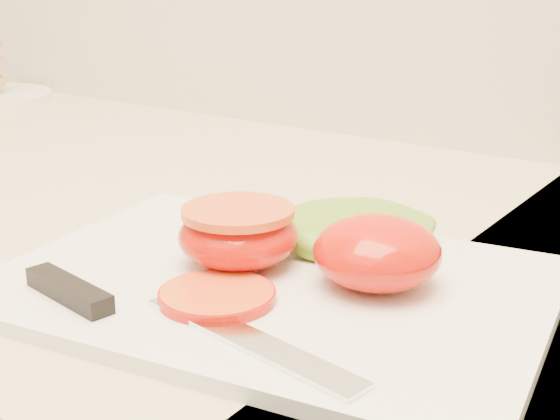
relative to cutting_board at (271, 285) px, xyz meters
The scene contains 6 objects.
cutting_board is the anchor object (origin of this frame).
tomato_half_dome 0.07m from the cutting_board, 25.51° to the left, with size 0.08×0.08×0.05m, color red.
tomato_half_cut 0.04m from the cutting_board, 169.05° to the left, with size 0.08×0.08×0.04m.
tomato_slice_0 0.05m from the cutting_board, 97.27° to the right, with size 0.07×0.07×0.01m, color orange.
lettuce_leaf_0 0.09m from the cutting_board, 78.00° to the left, with size 0.12×0.09×0.03m, color #7DA72C.
knife 0.10m from the cutting_board, 109.96° to the right, with size 0.25×0.06×0.01m.
Camera 1 is at (0.38, 1.16, 1.14)m, focal length 50.00 mm.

